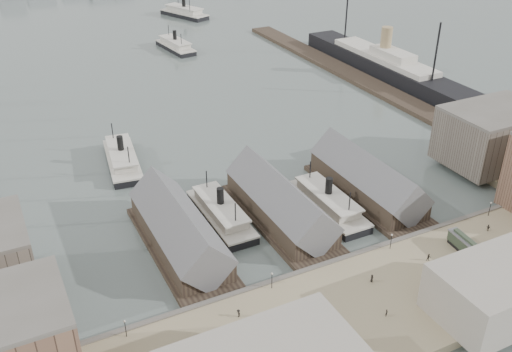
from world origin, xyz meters
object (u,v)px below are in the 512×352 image
ferry_docked_west (221,212)px  tram (465,245)px  horse_cart_center (288,318)px  horse_cart_right (475,284)px  ocean_steamer (384,64)px

ferry_docked_west → tram: bearing=-42.7°
horse_cart_center → horse_cart_right: 39.86m
horse_cart_center → horse_cart_right: (39.00, -8.22, -0.10)m
tram → ocean_steamer: bearing=66.0°
ocean_steamer → horse_cart_right: bearing=-120.2°
ocean_steamer → horse_cart_center: 156.08m
ferry_docked_west → horse_cart_center: bearing=-95.6°
ferry_docked_west → tram: ferry_docked_west is taller
horse_cart_right → ferry_docked_west: bearing=18.1°
ferry_docked_west → tram: (41.85, -38.57, 1.46)m
ocean_steamer → horse_cart_center: ocean_steamer is taller
ferry_docked_west → horse_cart_center: ferry_docked_west is taller
ferry_docked_west → horse_cart_right: bearing=-54.1°
ferry_docked_west → ocean_steamer: size_ratio=0.28×
ocean_steamer → tram: bearing=-119.8°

